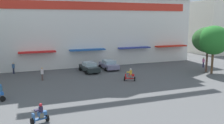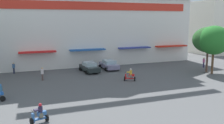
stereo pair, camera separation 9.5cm
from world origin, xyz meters
TOP-DOWN VIEW (x-y plane):
  - ground_plane at (0.00, 13.00)m, footprint 128.00×128.00m
  - colonial_building at (0.00, 35.43)m, footprint 38.44×14.94m
  - flank_building_right at (32.53, 36.66)m, footprint 11.79×9.56m
  - plaza_tree_1 at (14.97, 19.10)m, footprint 4.39×4.16m
  - plaza_tree_3 at (14.88, 20.09)m, footprint 4.34×4.52m
  - parked_car_0 at (-0.84, 26.25)m, footprint 2.59×4.36m
  - parked_car_1 at (2.50, 27.13)m, footprint 2.48×4.17m
  - scooter_rider_0 at (2.39, 19.42)m, footprint 1.47×1.17m
  - scooter_rider_1 at (-9.29, 10.13)m, footprint 1.39×0.86m
  - scooter_rider_2 at (-12.21, 17.02)m, footprint 0.90×1.49m
  - pedestrian_0 at (-11.06, 29.13)m, footprint 0.43×0.43m
  - pedestrian_1 at (17.01, 23.13)m, footprint 0.37×0.37m
  - pedestrian_2 at (-7.72, 23.56)m, footprint 0.37×0.37m

SIDE VIEW (x-z plane):
  - ground_plane at x=0.00m, z-range 0.00..0.00m
  - scooter_rider_1 at x=-9.29m, z-range -0.12..1.37m
  - scooter_rider_0 at x=2.39m, z-range -0.14..1.44m
  - scooter_rider_2 at x=-12.21m, z-range -0.14..1.44m
  - parked_car_1 at x=2.50m, z-range 0.01..1.43m
  - parked_car_0 at x=-0.84m, z-range 0.01..1.45m
  - pedestrian_0 at x=-11.06m, z-range 0.10..1.66m
  - pedestrian_1 at x=17.01m, z-range 0.11..1.73m
  - pedestrian_2 at x=-7.72m, z-range 0.11..1.76m
  - plaza_tree_3 at x=14.88m, z-range 1.43..7.94m
  - plaza_tree_1 at x=14.97m, z-range 1.34..8.05m
  - flank_building_right at x=32.53m, z-range 0.00..11.46m
  - colonial_building at x=0.00m, z-range -1.59..20.20m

